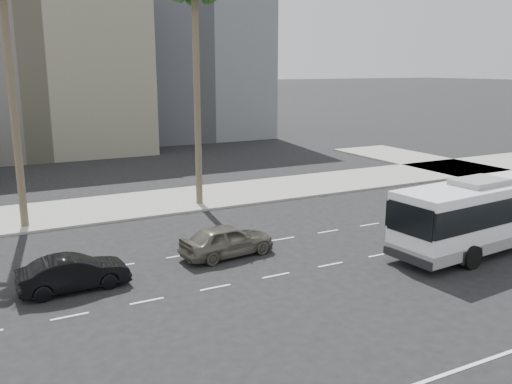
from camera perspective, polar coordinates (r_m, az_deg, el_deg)
ground at (r=28.24m, az=12.84°, el=-6.46°), size 700.00×700.00×0.00m
sidewalk_north at (r=40.75m, az=-1.29°, el=-0.03°), size 120.00×7.00×0.15m
midrise_beige_west at (r=65.37m, az=-23.17°, el=11.75°), size 24.00×18.00×18.00m
midrise_gray_center at (r=76.61m, az=-8.32°, el=15.66°), size 20.00×20.00×26.00m
highrise_right at (r=259.11m, az=-14.12°, el=18.31°), size 26.00×26.00×70.00m
highrise_far at (r=294.22m, az=-10.57°, el=16.81°), size 22.00×22.00×60.00m
city_bus at (r=30.98m, az=23.96°, el=-1.69°), size 13.45×4.13×3.81m
car_a at (r=27.23m, az=-3.07°, el=-5.06°), size 2.42×4.98×1.64m
car_b at (r=24.45m, az=-18.56°, el=-8.05°), size 1.75×4.60×1.50m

